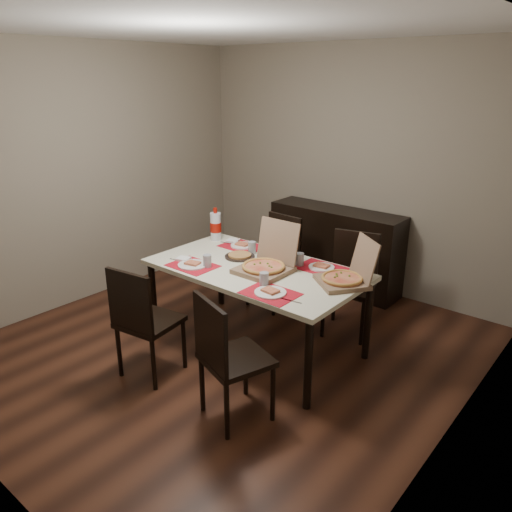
# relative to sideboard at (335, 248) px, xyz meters

# --- Properties ---
(ground) EXTENTS (3.80, 4.00, 0.02)m
(ground) POSITION_rel_sideboard_xyz_m (0.00, -1.78, -0.46)
(ground) COLOR #432214
(ground) RESTS_ON ground
(room_walls) EXTENTS (3.84, 4.02, 2.62)m
(room_walls) POSITION_rel_sideboard_xyz_m (0.00, -1.35, 1.28)
(room_walls) COLOR gray
(room_walls) RESTS_ON ground
(sideboard) EXTENTS (1.50, 0.40, 0.90)m
(sideboard) POSITION_rel_sideboard_xyz_m (0.00, 0.00, 0.00)
(sideboard) COLOR black
(sideboard) RESTS_ON ground
(dining_table) EXTENTS (1.80, 1.00, 0.75)m
(dining_table) POSITION_rel_sideboard_xyz_m (0.18, -1.60, 0.23)
(dining_table) COLOR beige
(dining_table) RESTS_ON ground
(chair_near_left) EXTENTS (0.48, 0.48, 0.93)m
(chair_near_left) POSITION_rel_sideboard_xyz_m (-0.19, -2.51, 0.06)
(chair_near_left) COLOR black
(chair_near_left) RESTS_ON ground
(chair_near_right) EXTENTS (0.53, 0.53, 0.93)m
(chair_near_right) POSITION_rel_sideboard_xyz_m (0.67, -2.49, 0.06)
(chair_near_right) COLOR black
(chair_near_right) RESTS_ON ground
(chair_far_left) EXTENTS (0.44, 0.44, 0.93)m
(chair_far_left) POSITION_rel_sideboard_xyz_m (-0.23, -0.76, 0.06)
(chair_far_left) COLOR black
(chair_far_left) RESTS_ON ground
(chair_far_right) EXTENTS (0.52, 0.52, 0.93)m
(chair_far_right) POSITION_rel_sideboard_xyz_m (0.65, -0.79, 0.06)
(chair_far_right) COLOR black
(chair_far_right) RESTS_ON ground
(setting_near_left) EXTENTS (0.48, 0.30, 0.11)m
(setting_near_left) POSITION_rel_sideboard_xyz_m (-0.24, -1.90, 0.32)
(setting_near_left) COLOR red
(setting_near_left) RESTS_ON dining_table
(setting_near_right) EXTENTS (0.48, 0.30, 0.11)m
(setting_near_right) POSITION_rel_sideboard_xyz_m (0.57, -1.92, 0.32)
(setting_near_right) COLOR red
(setting_near_right) RESTS_ON dining_table
(setting_far_left) EXTENTS (0.48, 0.30, 0.11)m
(setting_far_left) POSITION_rel_sideboard_xyz_m (-0.22, -1.29, 0.32)
(setting_far_left) COLOR red
(setting_far_left) RESTS_ON dining_table
(setting_far_right) EXTENTS (0.51, 0.30, 0.11)m
(setting_far_right) POSITION_rel_sideboard_xyz_m (0.57, -1.29, 0.32)
(setting_far_right) COLOR red
(setting_far_right) RESTS_ON dining_table
(napkin_loose) EXTENTS (0.16, 0.15, 0.02)m
(napkin_loose) POSITION_rel_sideboard_xyz_m (0.16, -1.69, 0.31)
(napkin_loose) COLOR white
(napkin_loose) RESTS_ON dining_table
(pizza_box_center) EXTENTS (0.39, 0.44, 0.39)m
(pizza_box_center) POSITION_rel_sideboard_xyz_m (0.30, -1.62, 0.36)
(pizza_box_center) COLOR brown
(pizza_box_center) RESTS_ON dining_table
(pizza_box_right) EXTENTS (0.52, 0.53, 0.36)m
(pizza_box_right) POSITION_rel_sideboard_xyz_m (0.94, -1.42, 0.36)
(pizza_box_right) COLOR brown
(pizza_box_right) RESTS_ON dining_table
(faina_plate) EXTENTS (0.27, 0.27, 0.03)m
(faina_plate) POSITION_rel_sideboard_xyz_m (-0.08, -1.50, 0.31)
(faina_plate) COLOR black
(faina_plate) RESTS_ON dining_table
(dip_bowl) EXTENTS (0.15, 0.15, 0.03)m
(dip_bowl) POSITION_rel_sideboard_xyz_m (0.31, -1.48, 0.32)
(dip_bowl) COLOR white
(dip_bowl) RESTS_ON dining_table
(soda_bottle) EXTENTS (0.11, 0.11, 0.32)m
(soda_bottle) POSITION_rel_sideboard_xyz_m (-0.59, -1.28, 0.44)
(soda_bottle) COLOR silver
(soda_bottle) RESTS_ON dining_table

